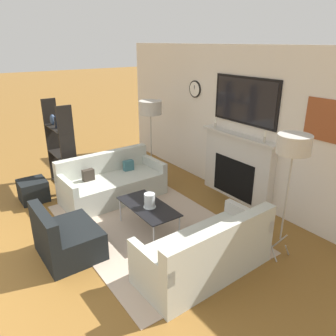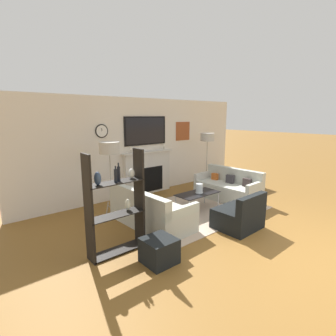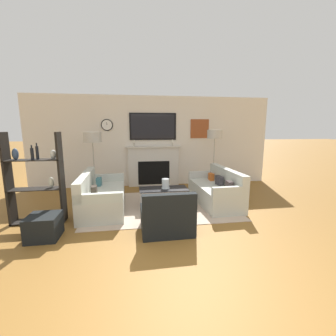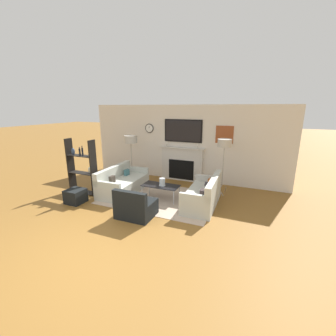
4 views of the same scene
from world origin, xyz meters
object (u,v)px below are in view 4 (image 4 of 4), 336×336
(floor_lamp_right, at_px, (225,144))
(armchair, at_px, (136,207))
(coffee_table, at_px, (161,186))
(hurricane_candle, at_px, (162,182))
(couch_left, at_px, (123,183))
(ottoman, at_px, (76,196))
(floor_lamp_left, at_px, (131,140))
(couch_right, at_px, (204,195))
(shelf_unit, at_px, (82,167))

(floor_lamp_right, bearing_deg, armchair, -125.26)
(coffee_table, bearing_deg, hurricane_candle, -1.28)
(couch_left, distance_m, coffee_table, 1.37)
(floor_lamp_right, xyz_separation_m, ottoman, (-3.66, -2.29, -1.37))
(floor_lamp_left, bearing_deg, floor_lamp_right, 0.00)
(couch_right, distance_m, armchair, 1.88)
(couch_right, xyz_separation_m, coffee_table, (-1.26, -0.06, 0.10))
(coffee_table, relative_size, floor_lamp_right, 0.63)
(coffee_table, xyz_separation_m, ottoman, (-2.09, -1.18, -0.20))
(shelf_unit, distance_m, ottoman, 1.00)
(floor_lamp_left, xyz_separation_m, floor_lamp_right, (3.23, 0.00, 0.06))
(couch_left, height_order, floor_lamp_left, floor_lamp_left)
(armchair, height_order, shelf_unit, shelf_unit)
(couch_left, height_order, ottoman, couch_left)
(ottoman, bearing_deg, floor_lamp_right, 32.08)
(armchair, height_order, ottoman, armchair)
(shelf_unit, bearing_deg, couch_right, 8.47)
(couch_right, relative_size, armchair, 2.00)
(coffee_table, relative_size, ottoman, 2.27)
(shelf_unit, bearing_deg, floor_lamp_left, 64.67)
(armchair, bearing_deg, ottoman, 178.26)
(armchair, bearing_deg, couch_right, 43.68)
(shelf_unit, bearing_deg, floor_lamp_right, 21.90)
(coffee_table, distance_m, shelf_unit, 2.51)
(couch_right, bearing_deg, hurricane_candle, -177.07)
(hurricane_candle, height_order, floor_lamp_left, floor_lamp_left)
(armchair, height_order, hurricane_candle, armchair)
(couch_right, height_order, hurricane_candle, couch_right)
(hurricane_candle, bearing_deg, coffee_table, 178.72)
(coffee_table, xyz_separation_m, hurricane_candle, (0.05, -0.00, 0.13))
(couch_left, xyz_separation_m, shelf_unit, (-1.06, -0.55, 0.56))
(hurricane_candle, relative_size, floor_lamp_left, 0.13)
(coffee_table, distance_m, floor_lamp_right, 2.25)
(armchair, xyz_separation_m, ottoman, (-1.99, 0.06, -0.06))
(couch_left, distance_m, ottoman, 1.44)
(shelf_unit, bearing_deg, ottoman, -64.51)
(armchair, distance_m, floor_lamp_left, 3.09)
(floor_lamp_left, bearing_deg, armchair, -56.39)
(coffee_table, height_order, shelf_unit, shelf_unit)
(floor_lamp_right, height_order, shelf_unit, floor_lamp_right)
(couch_right, relative_size, floor_lamp_left, 1.05)
(couch_left, distance_m, floor_lamp_left, 1.65)
(couch_left, xyz_separation_m, couch_right, (2.62, 0.00, 0.01))
(hurricane_candle, bearing_deg, shelf_unit, -168.87)
(couch_right, bearing_deg, floor_lamp_right, 73.94)
(armchair, bearing_deg, floor_lamp_left, 123.61)
(floor_lamp_left, relative_size, floor_lamp_right, 0.97)
(floor_lamp_left, bearing_deg, hurricane_candle, -33.09)
(ottoman, bearing_deg, armchair, -1.74)
(coffee_table, xyz_separation_m, shelf_unit, (-2.42, -0.49, 0.44))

